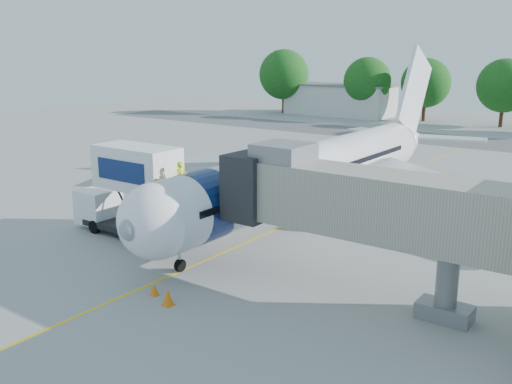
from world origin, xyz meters
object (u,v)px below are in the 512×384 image
Objects in this scene: aircraft at (318,170)px; ground_tug at (29,292)px; jet_bridge at (349,202)px; catering_hiloader at (130,191)px.

aircraft is 9.72× the size of ground_tug.
jet_bridge is at bearing 63.12° from ground_tug.
catering_hiloader is at bearing -119.37° from aircraft.
ground_tug is at bearing -137.63° from jet_bridge.
ground_tug is (-10.29, -9.38, -3.61)m from jet_bridge.
aircraft is at bearing 125.70° from jet_bridge.
catering_hiloader is (-14.25, -0.00, -1.58)m from jet_bridge.
aircraft is 4.42× the size of catering_hiloader.
jet_bridge is 14.34m from catering_hiloader.
aircraft reaches higher than catering_hiloader.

